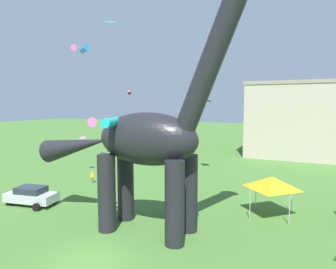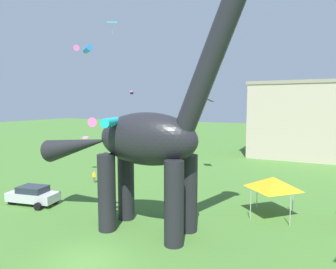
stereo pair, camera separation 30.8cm
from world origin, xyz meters
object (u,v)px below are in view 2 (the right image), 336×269
Objects in this scene: person_photographer at (94,176)px; kite_near_low at (85,49)px; dinosaur_sculpture at (146,139)px; kite_mid_right at (132,92)px; festival_canopy_tent at (273,183)px; kite_near_high at (85,138)px; kite_trailing at (112,22)px; parked_sedan_left at (33,195)px; kite_high_left at (107,122)px; kite_far_right at (209,100)px.

person_photographer is 18.45m from kite_near_low.
kite_mid_right is (-11.99, 16.94, 3.74)m from dinosaur_sculpture.
dinosaur_sculpture reaches higher than festival_canopy_tent.
kite_near_low reaches higher than festival_canopy_tent.
kite_near_high is 0.71× the size of kite_trailing.
kite_high_left reaches higher than parked_sedan_left.
kite_high_left is at bearing -45.92° from kite_near_low.
festival_canopy_tent is 3.32× the size of kite_near_high.
person_photographer is (-11.17, 8.10, -5.43)m from dinosaur_sculpture.
kite_near_high is (-22.67, 5.33, 1.74)m from festival_canopy_tent.
dinosaur_sculpture is at bearing -85.35° from kite_far_right.
kite_high_left is (-9.19, -7.81, 4.73)m from festival_canopy_tent.
kite_trailing is (-7.70, -7.88, 7.76)m from kite_far_right.
festival_canopy_tent is at bearing 40.36° from kite_high_left.
dinosaur_sculpture is 7.81× the size of kite_high_left.
kite_trailing reaches higher than kite_near_high.
parked_sedan_left is 2.49× the size of kite_far_right.
dinosaur_sculpture is 12.45m from parked_sedan_left.
kite_mid_right reaches higher than kite_high_left.
kite_near_high is at bearing -48.53° from person_photographer.
kite_far_right is 13.48m from kite_trailing.
kite_near_high reaches higher than person_photographer.
festival_canopy_tent reaches higher than parked_sedan_left.
person_photographer is at bearing -84.66° from kite_mid_right.
dinosaur_sculpture is 9.52× the size of kite_far_right.
kite_near_high is 12.60m from kite_near_low.
dinosaur_sculpture is 26.17m from kite_near_low.
person_photographer is at bearing 171.68° from dinosaur_sculpture.
festival_canopy_tent reaches higher than person_photographer.
kite_mid_right is (-19.21, 10.58, 7.36)m from festival_canopy_tent.
kite_far_right is at bearing 129.43° from festival_canopy_tent.
person_photographer is at bearing -158.50° from kite_trailing.
kite_far_right reaches higher than kite_high_left.
parked_sedan_left is (-11.23, 0.34, -5.36)m from dinosaur_sculpture.
parked_sedan_left is 11.44m from kite_high_left.
kite_near_low is at bearing 160.09° from festival_canopy_tent.
person_photographer is 15.43m from kite_far_right.
kite_high_left is (13.49, -13.13, 2.98)m from kite_near_high.
person_photographer is 6.63m from kite_near_high.
kite_mid_right reaches higher than parked_sedan_left.
kite_high_left is (16.61, -17.15, -8.54)m from kite_near_low.
kite_near_low is at bearing 167.41° from dinosaur_sculpture.
parked_sedan_left is 9.17× the size of kite_mid_right.
dinosaur_sculpture is 14.08× the size of person_photographer.
kite_near_low reaches higher than kite_mid_right.
kite_high_left is at bearing -116.03° from dinosaur_sculpture.
parked_sedan_left is 2.04× the size of kite_high_left.
dinosaur_sculpture is at bearing 135.49° from person_photographer.
kite_trailing reaches higher than kite_high_left.
kite_high_left is at bearing -55.58° from kite_trailing.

